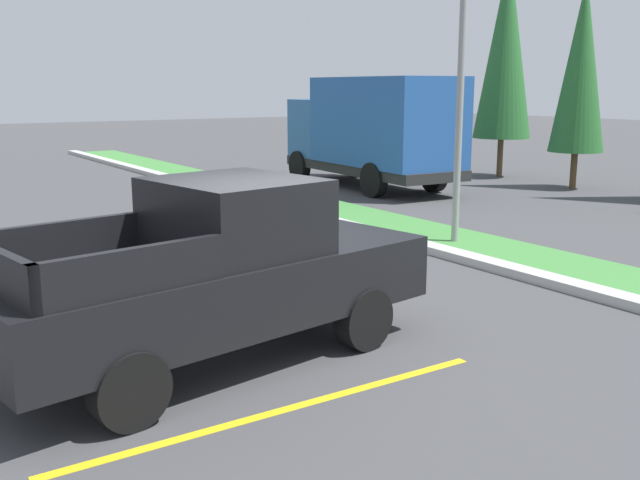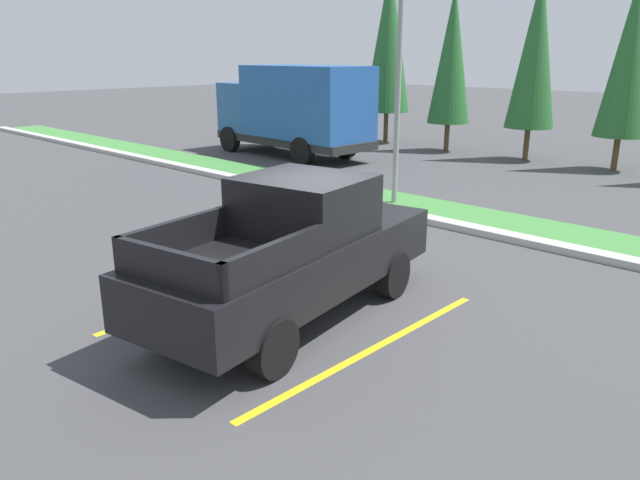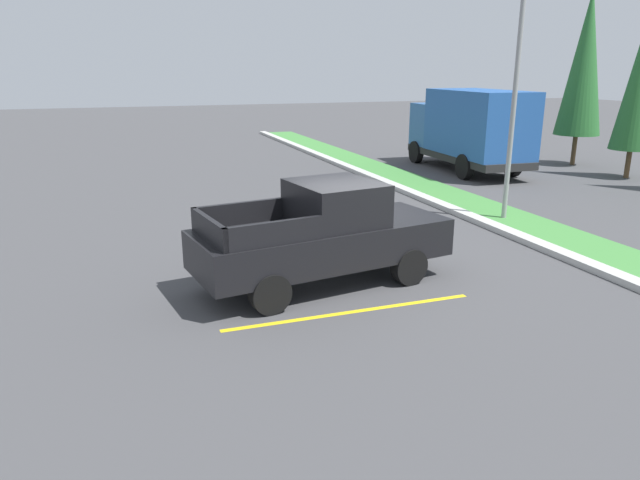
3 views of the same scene
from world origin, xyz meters
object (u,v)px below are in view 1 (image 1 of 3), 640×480
object	(u,v)px
pickup_truck_main	(218,273)
cargo_truck_distant	(373,129)
cypress_tree_left_inner	(581,65)
cypress_tree_leftmost	(506,46)
street_light	(456,47)

from	to	relation	value
pickup_truck_main	cargo_truck_distant	xyz separation A→B (m)	(-10.73, 10.44, 0.81)
pickup_truck_main	cypress_tree_left_inner	distance (m)	17.38
cargo_truck_distant	cypress_tree_left_inner	bearing A→B (deg)	55.49
cypress_tree_left_inner	cypress_tree_leftmost	bearing A→B (deg)	173.79
pickup_truck_main	cargo_truck_distant	bearing A→B (deg)	135.79
pickup_truck_main	cargo_truck_distant	world-z (taller)	cargo_truck_distant
cargo_truck_distant	street_light	distance (m)	8.69
cypress_tree_leftmost	cypress_tree_left_inner	world-z (taller)	cypress_tree_leftmost
cypress_tree_leftmost	cargo_truck_distant	bearing A→B (deg)	-91.55
pickup_truck_main	cypress_tree_leftmost	distance (m)	19.45
street_light	cypress_tree_leftmost	distance (m)	11.94
pickup_truck_main	cargo_truck_distant	size ratio (longest dim) A/B	0.79
cypress_tree_leftmost	cypress_tree_left_inner	size ratio (longest dim) A/B	1.19
street_light	cypress_tree_left_inner	xyz separation A→B (m)	(-3.99, 8.99, -0.11)
cypress_tree_leftmost	street_light	bearing A→B (deg)	-51.74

